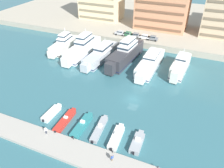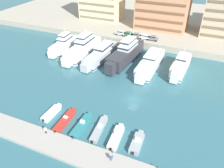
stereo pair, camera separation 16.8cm
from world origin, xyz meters
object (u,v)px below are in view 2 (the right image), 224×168
yacht_charcoal_center_left (126,53)px  car_green_left (128,34)px  motorboat_red_left (65,120)px  motorboat_grey_center_left (99,129)px  car_white_center_left (145,37)px  pedestrian_near_edge (112,158)px  motorboat_white_center (116,137)px  yacht_silver_mid_left (102,54)px  motorboat_white_far_left (52,113)px  motorboat_teal_mid_left (82,125)px  yacht_ivory_far_left (64,44)px  motorboat_grey_center_right (137,142)px  yacht_white_left (83,47)px  yacht_white_center (150,63)px  car_silver_far_left (120,33)px  car_grey_mid_left (136,35)px  pedestrian_mid_deck (45,130)px  yacht_ivory_center_right (180,66)px  car_grey_center (153,38)px

yacht_charcoal_center_left → car_green_left: bearing=106.6°
motorboat_red_left → motorboat_grey_center_left: motorboat_grey_center_left is taller
car_white_center_left → pedestrian_near_edge: 55.97m
motorboat_grey_center_left → motorboat_white_center: (4.30, -0.82, 0.09)m
car_green_left → motorboat_grey_center_left: bearing=-77.5°
yacht_silver_mid_left → motorboat_white_far_left: 30.84m
yacht_silver_mid_left → motorboat_teal_mid_left: size_ratio=2.63×
car_green_left → yacht_ivory_far_left: bearing=-141.1°
yacht_ivory_far_left → motorboat_white_far_left: bearing=-60.9°
yacht_silver_mid_left → motorboat_grey_center_right: yacht_silver_mid_left is taller
yacht_white_left → car_green_left: 20.16m
yacht_white_center → motorboat_red_left: yacht_white_center is taller
yacht_ivory_far_left → car_green_left: (19.78, 15.97, 1.27)m
yacht_ivory_far_left → car_white_center_left: 30.86m
car_silver_far_left → car_white_center_left: size_ratio=1.01×
motorboat_grey_center_right → car_grey_mid_left: size_ratio=1.53×
yacht_white_center → pedestrian_mid_deck: bearing=-108.5°
yacht_ivory_center_right → car_green_left: bearing=143.9°
yacht_ivory_far_left → yacht_ivory_center_right: yacht_ivory_far_left is taller
motorboat_white_far_left → car_grey_mid_left: car_grey_mid_left is taller
motorboat_white_center → car_grey_center: bearing=95.9°
yacht_white_left → car_white_center_left: (17.84, 16.56, 0.84)m
motorboat_teal_mid_left → motorboat_grey_center_right: 12.61m
car_white_center_left → motorboat_grey_center_left: bearing=-85.2°
yacht_ivory_far_left → motorboat_red_left: bearing=-56.2°
yacht_white_left → motorboat_grey_center_left: 38.73m
yacht_white_center → yacht_ivory_center_right: yacht_ivory_center_right is taller
car_grey_mid_left → pedestrian_near_edge: car_grey_mid_left is taller
yacht_white_left → pedestrian_mid_deck: yacht_white_left is taller
car_grey_mid_left → yacht_silver_mid_left: bearing=-110.2°
yacht_white_left → yacht_silver_mid_left: (7.80, -0.96, -0.58)m
motorboat_grey_center_left → pedestrian_mid_deck: size_ratio=4.85×
motorboat_grey_center_left → car_silver_far_left: bearing=106.2°
yacht_ivory_far_left → pedestrian_mid_deck: 43.88m
motorboat_red_left → car_grey_mid_left: bearing=89.3°
yacht_charcoal_center_left → yacht_ivory_center_right: bearing=-2.4°
yacht_silver_mid_left → motorboat_white_far_left: (1.62, -30.77, -1.37)m
motorboat_grey_center_right → pedestrian_near_edge: (-2.92, -6.07, 1.02)m
yacht_ivory_far_left → car_grey_center: size_ratio=4.25×
motorboat_grey_center_left → car_grey_center: car_grey_center is taller
motorboat_red_left → car_silver_far_left: car_silver_far_left is taller
motorboat_teal_mid_left → yacht_ivory_center_right: bearing=64.0°
car_silver_far_left → pedestrian_mid_deck: car_silver_far_left is taller
motorboat_white_center → car_white_center_left: bearing=99.6°
motorboat_white_far_left → motorboat_grey_center_left: size_ratio=0.77×
yacht_silver_mid_left → yacht_ivory_center_right: size_ratio=1.40×
motorboat_white_far_left → motorboat_teal_mid_left: 8.62m
motorboat_white_center → car_green_left: bearing=107.0°
yacht_white_left → motorboat_red_left: yacht_white_left is taller
car_white_center_left → motorboat_grey_center_right: bearing=-75.4°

